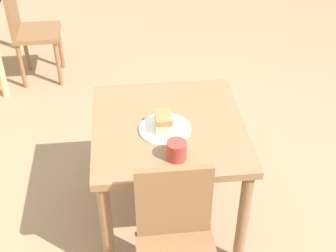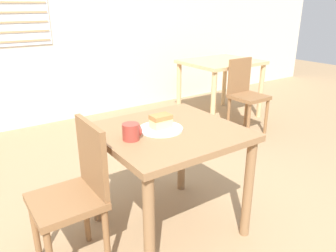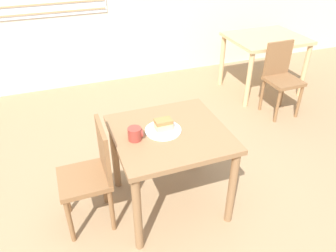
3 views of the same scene
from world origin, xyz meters
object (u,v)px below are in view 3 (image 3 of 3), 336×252
at_px(plate, 163,130).
at_px(coffee_mug, 135,134).
at_px(dining_table_near, 170,144).
at_px(chair_near_window, 92,173).
at_px(chair_far_corner, 281,76).
at_px(cake_slice, 163,124).
at_px(dining_table_far, 265,46).

relative_size(plate, coffee_mug, 2.55).
relative_size(dining_table_near, plate, 3.10).
distance_m(plate, coffee_mug, 0.22).
xyz_separation_m(dining_table_near, chair_near_window, (-0.59, 0.03, -0.13)).
relative_size(chair_far_corner, coffee_mug, 8.10).
distance_m(dining_table_near, plate, 0.13).
bearing_deg(plate, dining_table_near, -26.51).
distance_m(chair_far_corner, plate, 2.04).
xyz_separation_m(chair_far_corner, plate, (-1.79, -0.95, 0.25)).
bearing_deg(chair_near_window, cake_slice, 90.06).
height_order(chair_near_window, coffee_mug, chair_near_window).
bearing_deg(dining_table_near, chair_far_corner, 29.17).
bearing_deg(chair_near_window, chair_far_corner, 112.02).
height_order(chair_far_corner, coffee_mug, chair_far_corner).
xyz_separation_m(chair_far_corner, cake_slice, (-1.78, -0.94, 0.30)).
bearing_deg(dining_table_near, cake_slice, 144.32).
relative_size(dining_table_near, cake_slice, 6.69).
bearing_deg(plate, chair_near_window, 179.42).
height_order(cake_slice, coffee_mug, coffee_mug).
height_order(chair_near_window, chair_far_corner, same).
bearing_deg(coffee_mug, chair_near_window, 173.42).
distance_m(dining_table_far, cake_slice, 2.45).
bearing_deg(coffee_mug, dining_table_near, 2.32).
xyz_separation_m(chair_near_window, chair_far_corner, (2.34, 0.95, 0.00)).
bearing_deg(dining_table_far, coffee_mug, -144.12).
distance_m(dining_table_far, coffee_mug, 2.65).
relative_size(cake_slice, coffee_mug, 1.18).
distance_m(chair_near_window, chair_far_corner, 2.52).
relative_size(dining_table_near, chair_far_corner, 0.98).
xyz_separation_m(cake_slice, coffee_mug, (-0.22, -0.04, -0.01)).
bearing_deg(chair_near_window, dining_table_near, 87.32).
distance_m(dining_table_far, chair_far_corner, 0.61).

